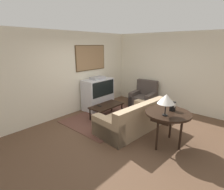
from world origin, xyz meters
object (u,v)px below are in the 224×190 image
Objects in this scene: couch at (132,120)px; table_lamp at (166,99)px; tv at (98,94)px; coffee_table at (106,106)px; mantel_clock at (173,106)px; console_table at (168,115)px; armchair at (144,98)px.

table_lamp reaches higher than couch.
tv is 0.93m from coffee_table.
tv is 2.49× the size of table_lamp.
tv is 1.07× the size of coffee_table.
couch is at bearing 95.06° from mantel_clock.
couch is 4.25× the size of table_lamp.
table_lamp is (-0.30, -1.04, 0.89)m from couch.
couch is at bearing 85.93° from console_table.
coffee_table is at bearing -106.82° from armchair.
mantel_clock is (-1.79, -1.82, 0.60)m from armchair.
tv is at bearing 62.39° from coffee_table.
couch is 9.99× the size of mantel_clock.
table_lamp is (-2.18, -1.82, 0.87)m from armchair.
mantel_clock is at bearing -99.51° from tv.
tv is 1.22× the size of armchair.
armchair is 2.69m from console_table.
coffee_table is 2.18m from console_table.
table_lamp is at bearing -174.66° from console_table.
console_table reaches higher than coffee_table.
couch is (-0.59, -1.92, -0.27)m from tv.
armchair is at bearing -11.03° from coffee_table.
tv is at bearing 73.33° from table_lamp.
coffee_table is (-1.71, 0.33, 0.07)m from armchair.
coffee_table is (-0.42, -0.81, -0.18)m from tv.
coffee_table is 5.49× the size of mantel_clock.
console_table is 0.50m from table_lamp.
armchair is at bearing 39.93° from table_lamp.
console_table is (-0.66, -2.95, 0.18)m from tv.
tv reaches higher than mantel_clock.
mantel_clock is at bearing -7.69° from console_table.
mantel_clock is (0.17, -0.02, 0.18)m from console_table.
table_lamp is (-0.46, -2.16, 0.80)m from coffee_table.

